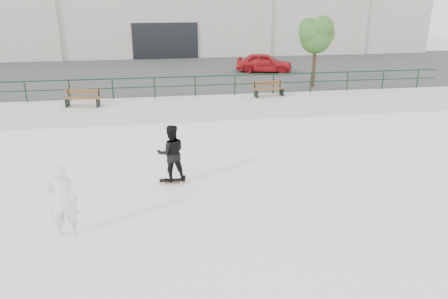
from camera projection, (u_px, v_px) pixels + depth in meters
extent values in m
plane|color=silver|center=(198.00, 205.00, 11.84)|extent=(120.00, 120.00, 0.00)
cube|color=#B4B0A5|center=(177.00, 108.00, 20.57)|extent=(30.00, 3.00, 0.50)
cube|color=#313131|center=(170.00, 76.00, 28.45)|extent=(60.00, 14.00, 0.50)
cylinder|color=#12331A|center=(175.00, 77.00, 21.34)|extent=(28.00, 0.06, 0.06)
cylinder|color=#12331A|center=(175.00, 86.00, 21.50)|extent=(28.00, 0.05, 0.05)
cylinder|color=#12331A|center=(26.00, 92.00, 20.47)|extent=(0.06, 0.06, 1.00)
cylinder|color=#12331A|center=(70.00, 91.00, 20.77)|extent=(0.06, 0.06, 1.00)
cylinder|color=#12331A|center=(113.00, 89.00, 21.07)|extent=(0.06, 0.06, 1.00)
cylinder|color=#12331A|center=(155.00, 88.00, 21.37)|extent=(0.06, 0.06, 1.00)
cylinder|color=#12331A|center=(195.00, 86.00, 21.66)|extent=(0.06, 0.06, 1.00)
cylinder|color=#12331A|center=(235.00, 85.00, 21.96)|extent=(0.06, 0.06, 1.00)
cylinder|color=#12331A|center=(273.00, 84.00, 22.26)|extent=(0.06, 0.06, 1.00)
cylinder|color=#12331A|center=(311.00, 83.00, 22.56)|extent=(0.06, 0.06, 1.00)
cylinder|color=#12331A|center=(347.00, 81.00, 22.86)|extent=(0.06, 0.06, 1.00)
cylinder|color=#12331A|center=(383.00, 80.00, 23.15)|extent=(0.06, 0.06, 1.00)
cylinder|color=#12331A|center=(418.00, 79.00, 23.45)|extent=(0.06, 0.06, 1.00)
cube|color=beige|center=(161.00, 8.00, 40.15)|extent=(44.00, 16.00, 8.00)
cube|color=black|center=(165.00, 44.00, 33.51)|extent=(5.00, 0.15, 3.20)
cube|color=beige|center=(54.00, 25.00, 31.75)|extent=(0.60, 0.25, 6.20)
cube|color=beige|center=(267.00, 23.00, 34.14)|extent=(0.60, 0.25, 6.20)
cube|color=beige|center=(363.00, 22.00, 35.33)|extent=(0.60, 0.25, 6.20)
cube|color=#50351B|center=(81.00, 99.00, 19.62)|extent=(1.68, 0.41, 0.04)
cube|color=#50351B|center=(82.00, 98.00, 19.78)|extent=(1.68, 0.41, 0.04)
cube|color=#50351B|center=(84.00, 97.00, 19.94)|extent=(1.68, 0.41, 0.04)
cube|color=#50351B|center=(84.00, 93.00, 19.95)|extent=(1.67, 0.33, 0.09)
cube|color=#50351B|center=(83.00, 90.00, 19.90)|extent=(1.67, 0.33, 0.09)
cube|color=black|center=(67.00, 102.00, 19.86)|extent=(0.14, 0.47, 0.39)
cube|color=black|center=(68.00, 93.00, 19.96)|extent=(0.06, 0.06, 0.39)
cube|color=black|center=(98.00, 102.00, 19.84)|extent=(0.14, 0.47, 0.39)
cube|color=black|center=(99.00, 93.00, 19.94)|extent=(0.06, 0.06, 0.39)
cube|color=#50351B|center=(270.00, 89.00, 21.54)|extent=(1.64, 0.32, 0.04)
cube|color=#50351B|center=(269.00, 89.00, 21.69)|extent=(1.64, 0.32, 0.04)
cube|color=#50351B|center=(268.00, 88.00, 21.83)|extent=(1.64, 0.32, 0.04)
cube|color=#50351B|center=(267.00, 84.00, 21.84)|extent=(1.63, 0.24, 0.09)
cube|color=#50351B|center=(268.00, 82.00, 21.80)|extent=(1.63, 0.24, 0.09)
cube|color=black|center=(256.00, 94.00, 21.57)|extent=(0.11, 0.46, 0.38)
cube|color=black|center=(255.00, 85.00, 21.66)|extent=(0.06, 0.05, 0.38)
cube|color=black|center=(282.00, 92.00, 21.93)|extent=(0.11, 0.46, 0.38)
cube|color=black|center=(280.00, 84.00, 22.02)|extent=(0.06, 0.05, 0.38)
cylinder|color=#433021|center=(314.00, 66.00, 23.68)|extent=(0.19, 0.19, 2.27)
sphere|color=#305C22|center=(316.00, 37.00, 23.16)|extent=(1.70, 1.70, 1.70)
sphere|color=#305C22|center=(323.00, 33.00, 23.43)|extent=(1.32, 1.32, 1.32)
sphere|color=#305C22|center=(311.00, 32.00, 22.84)|extent=(1.23, 1.23, 1.23)
sphere|color=#305C22|center=(323.00, 27.00, 22.65)|extent=(1.13, 1.13, 1.13)
sphere|color=#305C22|center=(309.00, 28.00, 23.31)|extent=(1.04, 1.04, 1.04)
imported|color=#A8141A|center=(264.00, 62.00, 28.16)|extent=(3.85, 2.40, 1.22)
cube|color=black|center=(172.00, 180.00, 13.21)|extent=(0.79, 0.24, 0.02)
cube|color=brown|center=(172.00, 180.00, 13.22)|extent=(0.79, 0.24, 0.01)
cube|color=#9A9A9F|center=(164.00, 182.00, 13.20)|extent=(0.07, 0.16, 0.03)
cube|color=#9A9A9F|center=(181.00, 181.00, 13.25)|extent=(0.07, 0.16, 0.03)
cylinder|color=#F2ECCA|center=(164.00, 183.00, 13.12)|extent=(0.06, 0.03, 0.06)
cylinder|color=#F2ECCA|center=(164.00, 181.00, 13.29)|extent=(0.06, 0.03, 0.06)
cylinder|color=#F2ECCA|center=(181.00, 183.00, 13.17)|extent=(0.06, 0.03, 0.06)
cylinder|color=#F2ECCA|center=(181.00, 180.00, 13.35)|extent=(0.06, 0.03, 0.06)
imported|color=black|center=(171.00, 153.00, 12.91)|extent=(0.90, 0.73, 1.72)
imported|color=silver|center=(63.00, 201.00, 10.06)|extent=(0.68, 0.46, 1.86)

